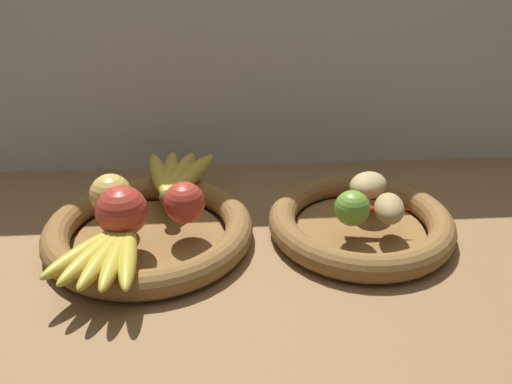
{
  "coord_description": "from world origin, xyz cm",
  "views": [
    {
      "loc": [
        -6.11,
        -75.57,
        48.77
      ],
      "look_at": [
        -0.78,
        0.15,
        8.5
      ],
      "focal_mm": 37.81,
      "sensor_mm": 36.0,
      "label": 1
    }
  ],
  "objects_px": {
    "apple_golden_left": "(111,195)",
    "chili_pepper": "(378,209)",
    "banana_bunch_back": "(175,175)",
    "lime_near": "(352,208)",
    "fruit_bowl_right": "(360,222)",
    "potato_small": "(389,208)",
    "fruit_bowl_left": "(149,230)",
    "apple_red_right": "(184,202)",
    "apple_red_front": "(122,211)",
    "banana_bunch_front": "(107,253)",
    "potato_back": "(368,185)"
  },
  "relations": [
    {
      "from": "potato_small",
      "to": "potato_back",
      "type": "bearing_deg",
      "value": 98.97
    },
    {
      "from": "fruit_bowl_right",
      "to": "banana_bunch_front",
      "type": "xyz_separation_m",
      "value": [
        -0.39,
        -0.12,
        0.04
      ]
    },
    {
      "from": "fruit_bowl_left",
      "to": "lime_near",
      "type": "xyz_separation_m",
      "value": [
        0.32,
        -0.04,
        0.05
      ]
    },
    {
      "from": "banana_bunch_back",
      "to": "banana_bunch_front",
      "type": "bearing_deg",
      "value": -108.56
    },
    {
      "from": "potato_small",
      "to": "chili_pepper",
      "type": "xyz_separation_m",
      "value": [
        -0.01,
        0.02,
        -0.01
      ]
    },
    {
      "from": "banana_bunch_back",
      "to": "potato_back",
      "type": "xyz_separation_m",
      "value": [
        0.33,
        -0.07,
        0.01
      ]
    },
    {
      "from": "fruit_bowl_right",
      "to": "potato_small",
      "type": "bearing_deg",
      "value": -45.0
    },
    {
      "from": "apple_golden_left",
      "to": "chili_pepper",
      "type": "relative_size",
      "value": 0.59
    },
    {
      "from": "lime_near",
      "to": "fruit_bowl_left",
      "type": "bearing_deg",
      "value": 172.67
    },
    {
      "from": "apple_golden_left",
      "to": "apple_red_front",
      "type": "bearing_deg",
      "value": -67.03
    },
    {
      "from": "banana_bunch_front",
      "to": "potato_small",
      "type": "xyz_separation_m",
      "value": [
        0.43,
        0.08,
        0.01
      ]
    },
    {
      "from": "lime_near",
      "to": "banana_bunch_front",
      "type": "bearing_deg",
      "value": -168.24
    },
    {
      "from": "fruit_bowl_right",
      "to": "lime_near",
      "type": "relative_size",
      "value": 5.48
    },
    {
      "from": "banana_bunch_back",
      "to": "potato_small",
      "type": "distance_m",
      "value": 0.38
    },
    {
      "from": "apple_golden_left",
      "to": "banana_bunch_front",
      "type": "xyz_separation_m",
      "value": [
        0.02,
        -0.14,
        -0.02
      ]
    },
    {
      "from": "chili_pepper",
      "to": "fruit_bowl_left",
      "type": "bearing_deg",
      "value": -178.75
    },
    {
      "from": "banana_bunch_back",
      "to": "lime_near",
      "type": "relative_size",
      "value": 3.47
    },
    {
      "from": "fruit_bowl_right",
      "to": "lime_near",
      "type": "distance_m",
      "value": 0.07
    },
    {
      "from": "banana_bunch_front",
      "to": "potato_small",
      "type": "relative_size",
      "value": 2.41
    },
    {
      "from": "fruit_bowl_right",
      "to": "banana_bunch_back",
      "type": "bearing_deg",
      "value": 158.7
    },
    {
      "from": "banana_bunch_front",
      "to": "lime_near",
      "type": "height_order",
      "value": "lime_near"
    },
    {
      "from": "potato_back",
      "to": "lime_near",
      "type": "xyz_separation_m",
      "value": [
        -0.05,
        -0.09,
        0.01
      ]
    },
    {
      "from": "apple_red_front",
      "to": "lime_near",
      "type": "relative_size",
      "value": 1.4
    },
    {
      "from": "fruit_bowl_right",
      "to": "banana_bunch_back",
      "type": "xyz_separation_m",
      "value": [
        -0.31,
        0.12,
        0.04
      ]
    },
    {
      "from": "fruit_bowl_right",
      "to": "apple_golden_left",
      "type": "xyz_separation_m",
      "value": [
        -0.41,
        0.02,
        0.06
      ]
    },
    {
      "from": "apple_golden_left",
      "to": "apple_red_right",
      "type": "height_order",
      "value": "apple_golden_left"
    },
    {
      "from": "potato_back",
      "to": "chili_pepper",
      "type": "xyz_separation_m",
      "value": [
        -0.0,
        -0.07,
        -0.01
      ]
    },
    {
      "from": "fruit_bowl_right",
      "to": "apple_red_front",
      "type": "distance_m",
      "value": 0.39
    },
    {
      "from": "apple_red_right",
      "to": "banana_bunch_back",
      "type": "relative_size",
      "value": 0.34
    },
    {
      "from": "potato_back",
      "to": "potato_small",
      "type": "relative_size",
      "value": 1.0
    },
    {
      "from": "lime_near",
      "to": "potato_back",
      "type": "bearing_deg",
      "value": 61.02
    },
    {
      "from": "fruit_bowl_left",
      "to": "fruit_bowl_right",
      "type": "relative_size",
      "value": 1.1
    },
    {
      "from": "banana_bunch_front",
      "to": "banana_bunch_back",
      "type": "relative_size",
      "value": 0.89
    },
    {
      "from": "fruit_bowl_right",
      "to": "potato_small",
      "type": "xyz_separation_m",
      "value": [
        0.03,
        -0.03,
        0.05
      ]
    },
    {
      "from": "fruit_bowl_left",
      "to": "chili_pepper",
      "type": "bearing_deg",
      "value": -2.83
    },
    {
      "from": "potato_small",
      "to": "lime_near",
      "type": "bearing_deg",
      "value": -173.33
    },
    {
      "from": "apple_red_front",
      "to": "potato_back",
      "type": "xyz_separation_m",
      "value": [
        0.4,
        0.09,
        -0.02
      ]
    },
    {
      "from": "fruit_bowl_left",
      "to": "lime_near",
      "type": "height_order",
      "value": "lime_near"
    },
    {
      "from": "apple_red_right",
      "to": "banana_bunch_back",
      "type": "distance_m",
      "value": 0.14
    },
    {
      "from": "potato_back",
      "to": "lime_near",
      "type": "distance_m",
      "value": 0.1
    },
    {
      "from": "fruit_bowl_left",
      "to": "potato_small",
      "type": "xyz_separation_m",
      "value": [
        0.38,
        -0.03,
        0.05
      ]
    },
    {
      "from": "banana_bunch_front",
      "to": "potato_back",
      "type": "xyz_separation_m",
      "value": [
        0.41,
        0.16,
        0.01
      ]
    },
    {
      "from": "fruit_bowl_left",
      "to": "apple_red_right",
      "type": "height_order",
      "value": "apple_red_right"
    },
    {
      "from": "potato_back",
      "to": "chili_pepper",
      "type": "bearing_deg",
      "value": -90.33
    },
    {
      "from": "banana_bunch_front",
      "to": "lime_near",
      "type": "xyz_separation_m",
      "value": [
        0.36,
        0.08,
        0.01
      ]
    },
    {
      "from": "apple_red_front",
      "to": "lime_near",
      "type": "bearing_deg",
      "value": 0.69
    },
    {
      "from": "chili_pepper",
      "to": "apple_golden_left",
      "type": "bearing_deg",
      "value": 179.06
    },
    {
      "from": "apple_red_front",
      "to": "potato_small",
      "type": "relative_size",
      "value": 1.09
    },
    {
      "from": "banana_bunch_front",
      "to": "potato_small",
      "type": "bearing_deg",
      "value": 11.03
    },
    {
      "from": "fruit_bowl_right",
      "to": "apple_red_right",
      "type": "height_order",
      "value": "apple_red_right"
    }
  ]
}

